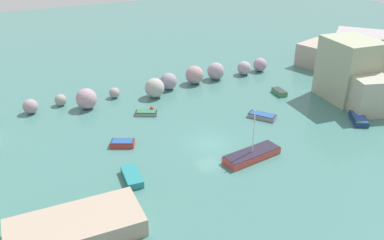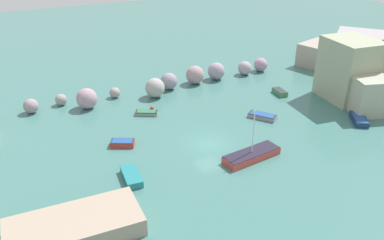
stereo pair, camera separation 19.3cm
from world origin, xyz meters
TOP-DOWN VIEW (x-y plane):
  - cove_water at (0.00, 0.00)m, footprint 160.00×160.00m
  - cliff_headland_right at (27.30, 5.97)m, footprint 21.88×23.76m
  - rock_breakwater at (2.03, 15.25)m, footprint 39.06×4.74m
  - stone_dock at (-15.02, -7.40)m, footprint 9.68×4.78m
  - channel_buoy at (-2.19, 10.31)m, footprint 0.45×0.45m
  - moored_boat_0 at (-8.00, 3.58)m, footprint 2.67×2.16m
  - moored_boat_1 at (8.37, 2.52)m, footprint 2.87×3.33m
  - moored_boat_2 at (-9.11, -2.52)m, footprint 1.66×3.32m
  - moored_boat_3 at (-3.26, 9.31)m, footprint 2.75×2.13m
  - moored_boat_4 at (2.33, -4.26)m, footprint 6.04×2.53m
  - moored_boat_5 at (14.53, 7.35)m, footprint 1.35×2.45m
  - moored_boat_6 at (17.61, -3.08)m, footprint 3.06×3.63m
  - moored_boat_7 at (-14.80, -6.07)m, footprint 2.38×1.40m

SIDE VIEW (x-z plane):
  - cove_water at x=0.00m, z-range 0.00..0.00m
  - moored_boat_7 at x=-14.80m, z-range 0.00..0.45m
  - channel_buoy at x=-2.19m, z-range 0.00..0.45m
  - moored_boat_3 at x=-3.26m, z-range 0.01..0.46m
  - moored_boat_1 at x=8.37m, z-range 0.01..0.53m
  - moored_boat_5 at x=14.53m, z-range 0.00..0.60m
  - moored_boat_0 at x=-8.00m, z-range 0.01..0.61m
  - moored_boat_6 at x=17.61m, z-range 0.01..0.63m
  - moored_boat_2 at x=-9.11m, z-range 0.00..0.64m
  - moored_boat_4 at x=2.33m, z-range -2.15..2.91m
  - stone_dock at x=-15.02m, z-range 0.00..1.45m
  - rock_breakwater at x=2.03m, z-range -0.13..2.39m
  - cliff_headland_right at x=27.30m, z-range -1.04..6.58m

